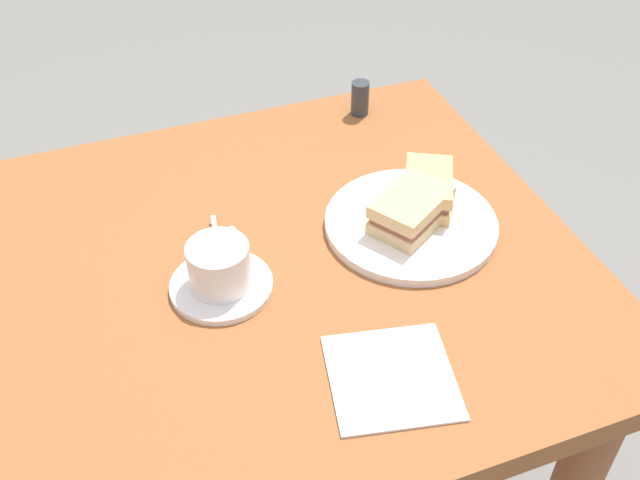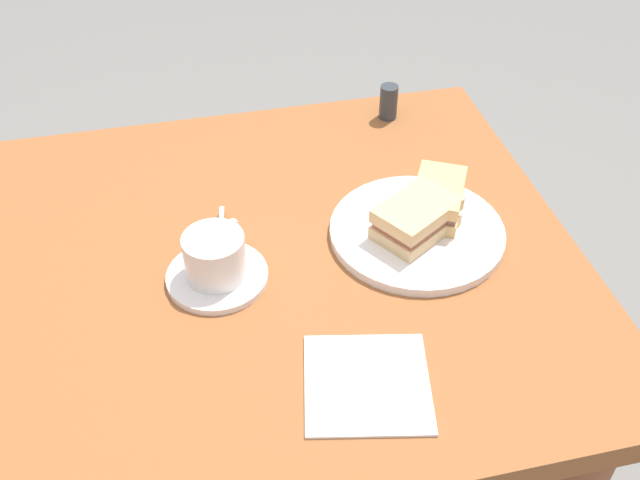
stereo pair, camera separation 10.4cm
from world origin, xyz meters
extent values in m
cube|color=#96542B|center=(0.00, 0.00, 0.73)|extent=(1.15, 0.79, 0.04)
cylinder|color=#965332|center=(-0.50, -0.32, 0.36)|extent=(0.07, 0.07, 0.71)
cylinder|color=white|center=(-0.35, 0.00, 0.76)|extent=(0.26, 0.26, 0.01)
cube|color=#DEB27D|center=(-0.35, 0.01, 0.78)|extent=(0.14, 0.13, 0.02)
cube|color=#A8614B|center=(-0.35, 0.01, 0.79)|extent=(0.13, 0.12, 0.01)
cube|color=#E3B579|center=(-0.35, 0.01, 0.81)|extent=(0.14, 0.13, 0.02)
cube|color=tan|center=(-0.39, -0.03, 0.78)|extent=(0.11, 0.13, 0.02)
cube|color=#865949|center=(-0.39, -0.03, 0.79)|extent=(0.10, 0.12, 0.01)
cube|color=#DFAB6A|center=(-0.39, -0.03, 0.81)|extent=(0.11, 0.13, 0.02)
cylinder|color=white|center=(-0.06, 0.03, 0.76)|extent=(0.14, 0.14, 0.01)
cylinder|color=white|center=(-0.06, 0.03, 0.80)|extent=(0.08, 0.08, 0.07)
cylinder|color=#9F7A42|center=(-0.06, 0.03, 0.83)|extent=(0.07, 0.07, 0.01)
torus|color=white|center=(-0.08, -0.01, 0.80)|extent=(0.03, 0.04, 0.05)
cube|color=silver|center=(-0.08, -0.08, 0.77)|extent=(0.02, 0.08, 0.00)
ellipsoid|color=silver|center=(-0.07, -0.03, 0.77)|extent=(0.02, 0.03, 0.01)
cube|color=white|center=(-0.21, 0.25, 0.76)|extent=(0.18, 0.18, 0.00)
cylinder|color=#33383D|center=(-0.41, -0.32, 0.79)|extent=(0.03, 0.03, 0.06)
camera|label=1|loc=(0.07, 0.74, 1.47)|focal=41.68mm
camera|label=2|loc=(-0.03, 0.77, 1.47)|focal=41.68mm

